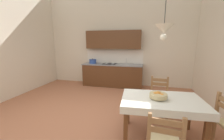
% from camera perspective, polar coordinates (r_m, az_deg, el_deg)
% --- Properties ---
extents(ground_plane, '(6.44, 6.36, 0.10)m').
position_cam_1_polar(ground_plane, '(3.41, -8.21, -20.17)').
color(ground_plane, '#AD6B4C').
extents(wall_back, '(6.44, 0.12, 3.96)m').
position_cam_1_polar(wall_back, '(5.75, 2.26, 13.73)').
color(wall_back, silver).
rests_on(wall_back, ground_plane).
extents(kitchen_cabinetry, '(2.39, 0.63, 2.20)m').
position_cam_1_polar(kitchen_cabinetry, '(5.51, 0.23, 2.12)').
color(kitchen_cabinetry, '#56331C').
rests_on(kitchen_cabinetry, ground_plane).
extents(dining_table, '(1.44, 0.95, 0.75)m').
position_cam_1_polar(dining_table, '(2.66, 19.85, -13.78)').
color(dining_table, brown).
rests_on(dining_table, ground_plane).
extents(dining_chair_kitchen_side, '(0.44, 0.44, 0.93)m').
position_cam_1_polar(dining_chair_kitchen_side, '(3.49, 18.98, -10.90)').
color(dining_chair_kitchen_side, '#D1BC89').
rests_on(dining_chair_kitchen_side, ground_plane).
extents(fruit_bowl, '(0.30, 0.30, 0.12)m').
position_cam_1_polar(fruit_bowl, '(2.57, 18.70, -9.98)').
color(fruit_bowl, tan).
rests_on(fruit_bowl, dining_table).
extents(pendant_lamp, '(0.32, 0.32, 0.80)m').
position_cam_1_polar(pendant_lamp, '(2.57, 20.84, 15.56)').
color(pendant_lamp, black).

